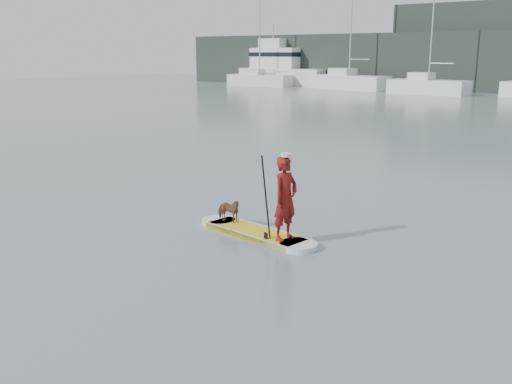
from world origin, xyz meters
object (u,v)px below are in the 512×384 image
Objects in this scene: sailboat_c at (428,86)px; motor_yacht_b at (281,68)px; sailboat_a at (259,79)px; dog at (228,210)px; paddler at (285,198)px; paddleboard at (256,233)px; sailboat_b at (348,80)px.

sailboat_c reaches higher than motor_yacht_b.
sailboat_a is at bearing -102.81° from motor_yacht_b.
sailboat_a is at bearing 31.34° from dog.
sailboat_a reaches higher than motor_yacht_b.
sailboat_c is at bearing -7.12° from sailboat_a.
sailboat_c is (-14.05, 44.69, -0.20)m from paddler.
sailboat_a is 1.01× the size of motor_yacht_b.
motor_yacht_b is at bearing 40.18° from paddler.
dog is (-0.90, 0.12, 0.34)m from paddleboard.
dog is 58.91m from motor_yacht_b.
dog is (-1.76, 0.23, -0.61)m from paddler.
paddleboard is 0.29× the size of motor_yacht_b.
sailboat_c is at bearing 22.69° from paddler.
paddleboard is at bearing -54.16° from sailboat_b.
sailboat_a is at bearing -164.61° from sailboat_b.
dog is 0.06× the size of sailboat_c.
motor_yacht_b is (-10.67, 2.44, 1.12)m from sailboat_b.
dog is 56.35m from sailboat_a.
sailboat_a is (-35.08, 45.67, -0.22)m from paddler.
sailboat_b is 1.25× the size of sailboat_c.
paddleboard is 0.24× the size of sailboat_b.
paddler is 57.59m from sailboat_a.
dog is at bearing -55.01° from sailboat_b.
paddler is 0.16× the size of sailboat_a.
paddler is at bearing -56.92° from sailboat_a.
paddler reaches higher than paddleboard.
dog is at bearing -58.20° from sailboat_a.
sailboat_b is (-23.74, 46.80, -0.06)m from paddler.
motor_yacht_b is (-20.35, 4.55, 1.25)m from sailboat_c.
paddleboard is 4.91× the size of dog.
motor_yacht_b is (0.67, 3.57, 1.27)m from sailboat_a.
sailboat_b is at bearing 172.43° from sailboat_c.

